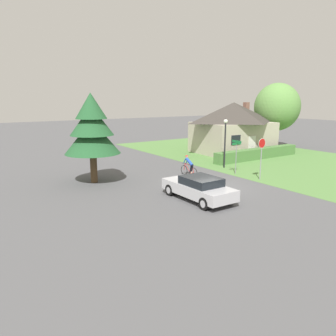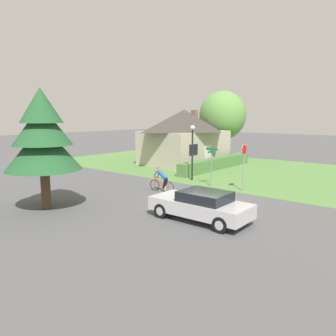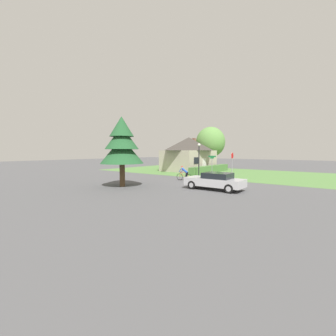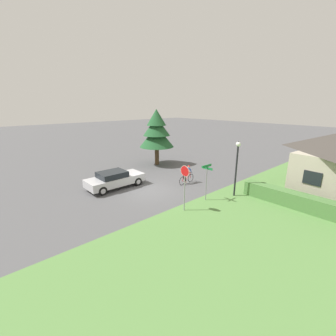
% 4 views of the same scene
% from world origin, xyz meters
% --- Properties ---
extents(ground_plane, '(140.00, 140.00, 0.00)m').
position_xyz_m(ground_plane, '(0.00, 0.00, 0.00)').
color(ground_plane, '#515154').
extents(hedge_row, '(10.20, 0.90, 0.98)m').
position_xyz_m(hedge_row, '(10.38, 5.29, 0.49)').
color(hedge_row, '#4C7A3D').
rests_on(hedge_row, ground).
extents(sedan_left_lane, '(1.97, 4.55, 1.35)m').
position_xyz_m(sedan_left_lane, '(-2.29, -1.58, 0.69)').
color(sedan_left_lane, '#BCBCC1').
rests_on(sedan_left_lane, ground).
extents(cyclist, '(0.44, 1.80, 1.52)m').
position_xyz_m(cyclist, '(0.82, 3.37, 0.73)').
color(cyclist, black).
rests_on(cyclist, ground).
extents(stop_sign, '(0.68, 0.07, 2.91)m').
position_xyz_m(stop_sign, '(4.20, -0.35, 2.03)').
color(stop_sign, gray).
rests_on(stop_sign, ground).
extents(street_lamp, '(0.33, 0.33, 4.02)m').
position_xyz_m(street_lamp, '(4.96, 4.05, 2.69)').
color(street_lamp, black).
rests_on(street_lamp, ground).
extents(street_name_sign, '(0.90, 0.90, 2.54)m').
position_xyz_m(street_name_sign, '(4.08, 1.89, 1.77)').
color(street_name_sign, gray).
rests_on(street_name_sign, ground).
extents(conifer_tall_near, '(3.66, 3.66, 5.95)m').
position_xyz_m(conifer_tall_near, '(-5.67, 5.44, 3.67)').
color(conifer_tall_near, '#4C3823').
rests_on(conifer_tall_near, ground).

